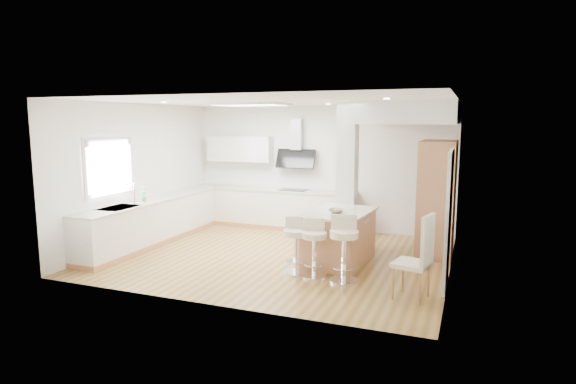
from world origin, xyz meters
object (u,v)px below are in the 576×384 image
at_px(peninsula, 339,237).
at_px(bar_stool_a, 296,242).
at_px(bar_stool_c, 344,245).
at_px(bar_stool_b, 314,245).
at_px(dining_chair, 420,254).

relative_size(peninsula, bar_stool_a, 1.71).
distance_m(peninsula, bar_stool_a, 0.97).
relative_size(bar_stool_a, bar_stool_c, 0.90).
height_order(bar_stool_a, bar_stool_c, bar_stool_c).
xyz_separation_m(bar_stool_b, bar_stool_c, (0.50, -0.06, 0.05)).
xyz_separation_m(peninsula, bar_stool_b, (-0.16, -0.89, 0.06)).
bearing_deg(bar_stool_a, bar_stool_b, -26.51).
height_order(bar_stool_c, dining_chair, dining_chair).
bearing_deg(bar_stool_a, bar_stool_c, -24.48).
relative_size(peninsula, dining_chair, 1.30).
xyz_separation_m(bar_stool_a, bar_stool_c, (0.83, -0.12, 0.06)).
relative_size(bar_stool_a, bar_stool_b, 1.00).
distance_m(peninsula, bar_stool_c, 1.01).
bearing_deg(bar_stool_a, dining_chair, -30.70).
bearing_deg(dining_chair, bar_stool_c, 174.25).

